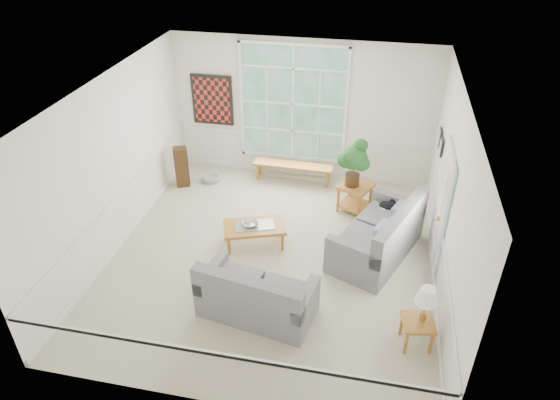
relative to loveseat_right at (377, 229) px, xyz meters
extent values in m
cube|color=#B8B097|center=(-1.75, -0.44, -0.52)|extent=(5.50, 6.00, 0.01)
cube|color=white|center=(-1.75, -0.44, 2.48)|extent=(5.50, 6.00, 0.02)
cube|color=white|center=(-1.75, 2.56, 0.98)|extent=(5.50, 0.02, 3.00)
cube|color=white|center=(-1.75, -3.44, 0.98)|extent=(5.50, 0.02, 3.00)
cube|color=white|center=(-4.50, -0.44, 0.98)|extent=(0.02, 6.00, 3.00)
cube|color=white|center=(1.00, -0.44, 0.98)|extent=(0.02, 6.00, 3.00)
cube|color=white|center=(-1.95, 2.52, 1.13)|extent=(2.30, 0.08, 2.40)
cube|color=white|center=(0.96, 0.16, 0.53)|extent=(0.08, 0.90, 2.10)
cube|color=white|center=(0.96, -0.47, 0.63)|extent=(0.08, 0.26, 1.90)
cube|color=maroon|center=(-3.70, 2.51, 1.08)|extent=(0.90, 0.06, 1.10)
cube|color=black|center=(0.96, 1.31, 1.03)|extent=(0.04, 0.26, 0.32)
cube|color=black|center=(0.96, 1.71, 1.03)|extent=(0.04, 0.26, 0.32)
cube|color=slate|center=(0.00, 0.00, 0.00)|extent=(1.65, 2.15, 1.04)
cube|color=slate|center=(-1.68, -1.79, -0.06)|extent=(1.81, 1.16, 0.91)
cube|color=#A46926|center=(-2.13, -0.16, -0.32)|extent=(1.22, 0.92, 0.40)
imported|color=#9D9EA3|center=(-2.20, -0.16, -0.07)|extent=(0.45, 0.45, 0.08)
cube|color=#A46926|center=(-1.88, 2.21, -0.32)|extent=(1.72, 0.37, 0.40)
cube|color=#A46926|center=(-0.48, 1.32, -0.23)|extent=(0.77, 0.77, 0.58)
cube|color=#A46926|center=(0.65, -1.94, -0.30)|extent=(0.50, 0.50, 0.44)
cylinder|color=gray|center=(-3.62, 1.83, -0.46)|extent=(0.41, 0.41, 0.12)
cube|color=#3A2512|center=(-4.15, 1.55, -0.07)|extent=(0.34, 0.31, 0.89)
ellipsoid|color=black|center=(0.16, 0.67, 0.09)|extent=(0.39, 0.34, 0.16)
camera|label=1|loc=(-0.23, -7.10, 5.00)|focal=32.00mm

